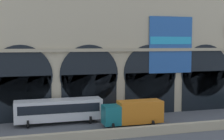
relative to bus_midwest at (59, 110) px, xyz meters
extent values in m
plane|color=#54565B|center=(8.96, -2.86, -1.78)|extent=(200.00, 200.00, 0.00)
cube|color=#BCAD8C|center=(8.96, -7.87, -1.26)|extent=(90.00, 0.70, 1.05)
cube|color=#BCAD8C|center=(8.96, 4.22, 6.91)|extent=(46.89, 4.15, 17.39)
cube|color=black|center=(-4.56, 2.09, 1.23)|extent=(7.71, 0.20, 6.02)
cylinder|color=black|center=(-4.56, 2.09, 4.23)|extent=(8.12, 0.20, 8.12)
cube|color=black|center=(4.45, 2.09, 1.23)|extent=(7.71, 0.20, 6.02)
cylinder|color=black|center=(4.45, 2.09, 4.23)|extent=(8.12, 0.20, 8.12)
cube|color=black|center=(13.47, 2.09, 1.23)|extent=(7.71, 0.20, 6.02)
cylinder|color=black|center=(13.47, 2.09, 4.23)|extent=(8.12, 0.20, 8.12)
cube|color=black|center=(22.49, 2.09, 1.23)|extent=(7.71, 0.20, 6.02)
cylinder|color=black|center=(22.49, 2.09, 4.23)|extent=(8.12, 0.20, 8.12)
cube|color=#2659A5|center=(16.59, 1.97, 8.23)|extent=(6.81, 0.12, 8.22)
cube|color=#26A5D8|center=(16.59, 1.89, 8.88)|extent=(6.54, 0.04, 1.10)
cube|color=tan|center=(8.96, 1.99, 7.55)|extent=(46.89, 0.50, 0.44)
cube|color=white|center=(0.00, 0.01, 0.02)|extent=(11.00, 2.50, 2.60)
cube|color=black|center=(0.00, -1.26, 0.37)|extent=(10.12, 0.04, 1.10)
cylinder|color=black|center=(-3.85, -1.12, -1.28)|extent=(0.28, 1.00, 1.00)
cylinder|color=black|center=(-3.85, 1.13, -1.28)|extent=(0.28, 1.00, 1.00)
cylinder|color=black|center=(3.85, -1.12, -1.28)|extent=(0.28, 1.00, 1.00)
cylinder|color=black|center=(3.85, 1.13, -1.28)|extent=(0.28, 1.00, 1.00)
cube|color=#19727A|center=(5.93, -3.63, -0.21)|extent=(2.00, 2.30, 2.30)
cube|color=orange|center=(9.68, -3.63, -0.01)|extent=(5.50, 2.30, 2.70)
cylinder|color=black|center=(5.83, -4.66, -1.36)|extent=(0.28, 0.84, 0.84)
cylinder|color=black|center=(5.83, -2.59, -1.36)|extent=(0.28, 0.84, 0.84)
cylinder|color=black|center=(10.93, -4.66, -1.36)|extent=(0.28, 0.84, 0.84)
cylinder|color=black|center=(10.93, -2.59, -1.36)|extent=(0.28, 0.84, 0.84)
camera|label=1|loc=(-4.18, -39.30, 8.50)|focal=49.70mm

